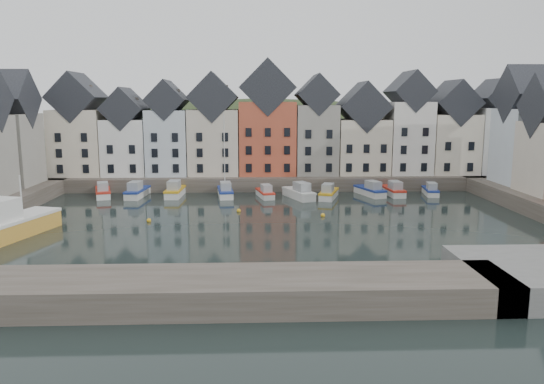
{
  "coord_description": "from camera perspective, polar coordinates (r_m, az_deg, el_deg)",
  "views": [
    {
      "loc": [
        -2.25,
        -55.8,
        13.55
      ],
      "look_at": [
        0.03,
        6.0,
        2.81
      ],
      "focal_mm": 35.0,
      "sensor_mm": 36.0,
      "label": 1
    }
  ],
  "objects": [
    {
      "name": "large_vessel",
      "position": [
        58.25,
        -26.81,
        -3.17
      ],
      "size": [
        6.53,
        12.67,
        6.37
      ],
      "rotation": [
        0.0,
        0.0,
        -0.27
      ],
      "color": "gold",
      "rests_on": "ground"
    },
    {
      "name": "ground",
      "position": [
        57.47,
        0.19,
        -3.78
      ],
      "size": [
        260.0,
        260.0,
        0.0
      ],
      "primitive_type": "plane",
      "color": "black",
      "rests_on": "ground"
    },
    {
      "name": "boat_g",
      "position": [
        74.36,
        6.1,
        -0.15
      ],
      "size": [
        3.69,
        6.49,
        2.38
      ],
      "rotation": [
        0.0,
        0.0,
        -0.3
      ],
      "color": "silver",
      "rests_on": "ground"
    },
    {
      "name": "hillside",
      "position": [
        116.18,
        -0.92,
        -5.89
      ],
      "size": [
        153.6,
        70.4,
        64.0
      ],
      "color": "#27381C",
      "rests_on": "ground"
    },
    {
      "name": "boat_a",
      "position": [
        78.82,
        -17.73,
        0.01
      ],
      "size": [
        3.69,
        6.6,
        2.42
      ],
      "rotation": [
        0.0,
        0.0,
        0.29
      ],
      "color": "silver",
      "rests_on": "ground"
    },
    {
      "name": "boat_j",
      "position": [
        80.01,
        16.69,
        0.13
      ],
      "size": [
        2.46,
        5.61,
        2.08
      ],
      "rotation": [
        0.0,
        0.0,
        -0.15
      ],
      "color": "silver",
      "rests_on": "ground"
    },
    {
      "name": "boat_b",
      "position": [
        77.4,
        -14.31,
        0.03
      ],
      "size": [
        2.63,
        6.78,
        2.54
      ],
      "rotation": [
        0.0,
        0.0,
        -0.09
      ],
      "color": "silver",
      "rests_on": "ground"
    },
    {
      "name": "boat_c",
      "position": [
        76.81,
        -10.38,
        0.11
      ],
      "size": [
        2.38,
        6.83,
        2.59
      ],
      "rotation": [
        0.0,
        0.0,
        -0.04
      ],
      "color": "silver",
      "rests_on": "ground"
    },
    {
      "name": "boat_i",
      "position": [
        78.31,
        12.92,
        0.16
      ],
      "size": [
        2.38,
        6.33,
        2.38
      ],
      "rotation": [
        0.0,
        0.0,
        0.08
      ],
      "color": "silver",
      "rests_on": "ground"
    },
    {
      "name": "mooring_buoys",
      "position": [
        62.61,
        -3.67,
        -2.52
      ],
      "size": [
        20.5,
        5.5,
        0.5
      ],
      "color": "gold",
      "rests_on": "ground"
    },
    {
      "name": "near_wall",
      "position": [
        36.88,
        -14.35,
        -10.36
      ],
      "size": [
        50.0,
        6.0,
        2.0
      ],
      "primitive_type": "cube",
      "color": "#464036",
      "rests_on": "ground"
    },
    {
      "name": "boat_f",
      "position": [
        73.96,
        2.95,
        -0.1
      ],
      "size": [
        4.41,
        7.13,
        2.62
      ],
      "rotation": [
        0.0,
        0.0,
        0.37
      ],
      "color": "silver",
      "rests_on": "ground"
    },
    {
      "name": "far_terrace",
      "position": [
        84.11,
        1.62,
        6.66
      ],
      "size": [
        72.37,
        8.16,
        17.78
      ],
      "color": "#EDDFC6",
      "rests_on": "far_quay"
    },
    {
      "name": "boat_h",
      "position": [
        77.48,
        10.54,
        0.16
      ],
      "size": [
        3.76,
        6.63,
        2.43
      ],
      "rotation": [
        0.0,
        0.0,
        0.3
      ],
      "color": "silver",
      "rests_on": "ground"
    },
    {
      "name": "far_quay",
      "position": [
        86.74,
        -0.61,
        1.53
      ],
      "size": [
        90.0,
        16.0,
        2.0
      ],
      "primitive_type": "cube",
      "color": "#464036",
      "rests_on": "ground"
    },
    {
      "name": "boat_e",
      "position": [
        74.7,
        -0.72,
        -0.11
      ],
      "size": [
        2.76,
        5.72,
        2.11
      ],
      "rotation": [
        0.0,
        0.0,
        0.2
      ],
      "color": "silver",
      "rests_on": "ground"
    },
    {
      "name": "boat_d",
      "position": [
        75.51,
        -5.04,
        0.08
      ],
      "size": [
        2.66,
        6.51,
        12.1
      ],
      "rotation": [
        0.0,
        0.0,
        0.11
      ],
      "color": "silver",
      "rests_on": "ground"
    }
  ]
}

